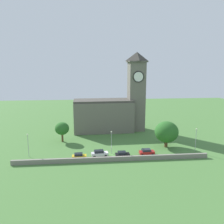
# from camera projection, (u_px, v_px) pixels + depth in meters

# --- Properties ---
(ground_plane) EXTENTS (200.00, 200.00, 0.00)m
(ground_plane) POSITION_uv_depth(u_px,v_px,m) (107.00, 139.00, 81.84)
(ground_plane) COLOR #477538
(church) EXTENTS (28.38, 10.60, 30.80)m
(church) POSITION_uv_depth(u_px,v_px,m) (113.00, 108.00, 91.10)
(church) COLOR #666056
(church) RESTS_ON ground
(quay_barrier) EXTENTS (53.58, 0.70, 1.30)m
(quay_barrier) POSITION_uv_depth(u_px,v_px,m) (113.00, 159.00, 62.65)
(quay_barrier) COLOR gray
(quay_barrier) RESTS_ON ground
(car_yellow) EXTENTS (4.05, 2.20, 1.69)m
(car_yellow) POSITION_uv_depth(u_px,v_px,m) (79.00, 156.00, 64.03)
(car_yellow) COLOR gold
(car_yellow) RESTS_ON ground
(car_white) EXTENTS (4.90, 2.46, 1.91)m
(car_white) POSITION_uv_depth(u_px,v_px,m) (99.00, 153.00, 65.81)
(car_white) COLOR silver
(car_white) RESTS_ON ground
(car_black) EXTENTS (4.08, 2.26, 1.69)m
(car_black) POSITION_uv_depth(u_px,v_px,m) (122.00, 154.00, 65.40)
(car_black) COLOR black
(car_black) RESTS_ON ground
(car_red) EXTENTS (4.45, 2.39, 1.71)m
(car_red) POSITION_uv_depth(u_px,v_px,m) (147.00, 152.00, 67.23)
(car_red) COLOR red
(car_red) RESTS_ON ground
(streetlamp_west_end) EXTENTS (0.44, 0.44, 6.78)m
(streetlamp_west_end) POSITION_uv_depth(u_px,v_px,m) (28.00, 142.00, 64.98)
(streetlamp_west_end) COLOR #9EA0A5
(streetlamp_west_end) RESTS_ON ground
(streetlamp_west_mid) EXTENTS (0.44, 0.44, 6.92)m
(streetlamp_west_mid) POSITION_uv_depth(u_px,v_px,m) (111.00, 139.00, 67.39)
(streetlamp_west_mid) COLOR #9EA0A5
(streetlamp_west_mid) RESTS_ON ground
(streetlamp_central) EXTENTS (0.44, 0.44, 7.44)m
(streetlamp_central) POSITION_uv_depth(u_px,v_px,m) (196.00, 137.00, 68.32)
(streetlamp_central) COLOR #9EA0A5
(streetlamp_central) RESTS_ON ground
(tree_churchyard) EXTENTS (7.47, 7.47, 8.36)m
(tree_churchyard) POSITION_uv_depth(u_px,v_px,m) (167.00, 132.00, 72.90)
(tree_churchyard) COLOR brown
(tree_churchyard) RESTS_ON ground
(tree_riverside_west) EXTENTS (4.78, 4.78, 6.80)m
(tree_riverside_west) POSITION_uv_depth(u_px,v_px,m) (62.00, 129.00, 78.17)
(tree_riverside_west) COLOR brown
(tree_riverside_west) RESTS_ON ground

